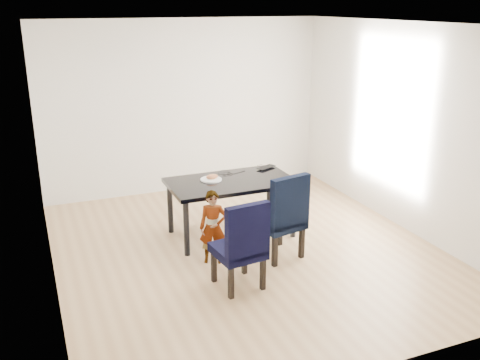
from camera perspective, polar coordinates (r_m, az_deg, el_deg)
name	(u,v)px	position (r m, az deg, el deg)	size (l,w,h in m)	color
floor	(246,250)	(6.69, 0.65, -7.46)	(4.50, 5.00, 0.01)	tan
ceiling	(247,23)	(6.02, 0.75, 16.40)	(4.50, 5.00, 0.01)	white
wall_back	(185,107)	(8.53, -5.92, 7.75)	(4.50, 0.01, 2.70)	white
wall_front	(376,223)	(4.15, 14.32, -4.42)	(4.50, 0.01, 2.70)	white
wall_left	(41,166)	(5.76, -20.44, 1.44)	(0.01, 5.00, 2.70)	silver
wall_right	(404,128)	(7.37, 17.13, 5.34)	(0.01, 5.00, 2.70)	silver
dining_table	(231,208)	(6.97, -0.94, -2.98)	(1.60, 0.90, 0.75)	black
chair_left	(238,243)	(5.68, -0.22, -6.73)	(0.48, 0.50, 1.01)	black
chair_right	(278,214)	(6.36, 4.07, -3.69)	(0.51, 0.53, 1.06)	black
child	(213,227)	(6.22, -2.88, -5.06)	(0.32, 0.21, 0.88)	#F54814
plate	(211,179)	(6.86, -3.11, 0.05)	(0.28, 0.28, 0.02)	white
sandwich	(212,177)	(6.84, -3.00, 0.36)	(0.16, 0.07, 0.06)	#AC643D
laptop	(264,167)	(7.37, 2.54, 1.40)	(0.29, 0.19, 0.02)	black
cable_tangle	(228,174)	(7.07, -1.32, 0.59)	(0.13, 0.13, 0.01)	black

